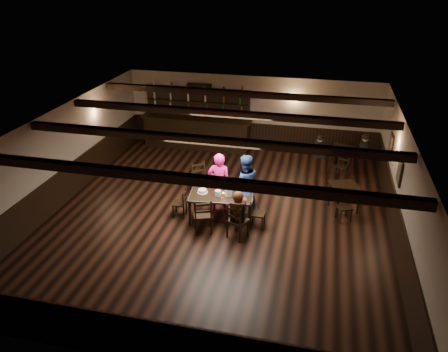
% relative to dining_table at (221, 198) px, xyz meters
% --- Properties ---
extents(ground, '(10.00, 10.00, 0.00)m').
position_rel_dining_table_xyz_m(ground, '(-0.11, 0.15, -0.68)').
color(ground, black).
rests_on(ground, ground).
extents(room_shell, '(9.02, 10.02, 2.71)m').
position_rel_dining_table_xyz_m(room_shell, '(-0.10, 0.19, 1.07)').
color(room_shell, '#BBB29B').
rests_on(room_shell, ground).
extents(dining_table, '(1.75, 1.02, 0.75)m').
position_rel_dining_table_xyz_m(dining_table, '(0.00, 0.00, 0.00)').
color(dining_table, black).
rests_on(dining_table, ground).
extents(chair_near_left, '(0.58, 0.57, 0.98)m').
position_rel_dining_table_xyz_m(chair_near_left, '(-0.30, -0.72, -0.10)').
color(chair_near_left, black).
rests_on(chair_near_left, ground).
extents(chair_near_right, '(0.58, 0.57, 0.95)m').
position_rel_dining_table_xyz_m(chair_near_right, '(0.56, -0.77, -0.12)').
color(chair_near_right, black).
rests_on(chair_near_right, ground).
extents(chair_end_left, '(0.37, 0.38, 0.77)m').
position_rel_dining_table_xyz_m(chair_end_left, '(-1.08, -0.03, -0.23)').
color(chair_end_left, black).
rests_on(chair_end_left, ground).
extents(chair_end_right, '(0.37, 0.39, 0.81)m').
position_rel_dining_table_xyz_m(chair_end_right, '(0.93, -0.12, -0.21)').
color(chair_end_right, black).
rests_on(chair_end_right, ground).
extents(chair_far_pushed, '(0.61, 0.61, 0.96)m').
position_rel_dining_table_xyz_m(chair_far_pushed, '(-0.98, 1.39, -0.12)').
color(chair_far_pushed, black).
rests_on(chair_far_pushed, ground).
extents(woman_pink, '(0.66, 0.46, 1.73)m').
position_rel_dining_table_xyz_m(woman_pink, '(-0.17, 0.46, 0.19)').
color(woman_pink, '#F21B89').
rests_on(woman_pink, ground).
extents(man_blue, '(1.00, 0.90, 1.69)m').
position_rel_dining_table_xyz_m(man_blue, '(0.51, 0.59, 0.17)').
color(man_blue, navy).
rests_on(man_blue, ground).
extents(seated_person, '(0.36, 0.53, 0.87)m').
position_rel_dining_table_xyz_m(seated_person, '(0.59, -0.71, 0.17)').
color(seated_person, black).
rests_on(seated_person, ground).
extents(cake, '(0.28, 0.28, 0.09)m').
position_rel_dining_table_xyz_m(cake, '(-0.51, 0.03, 0.11)').
color(cake, white).
rests_on(cake, dining_table).
extents(plate_stack_a, '(0.16, 0.16, 0.15)m').
position_rel_dining_table_xyz_m(plate_stack_a, '(-0.07, -0.04, 0.15)').
color(plate_stack_a, white).
rests_on(plate_stack_a, dining_table).
extents(plate_stack_b, '(0.19, 0.19, 0.23)m').
position_rel_dining_table_xyz_m(plate_stack_b, '(0.19, 0.05, 0.19)').
color(plate_stack_b, white).
rests_on(plate_stack_b, dining_table).
extents(tea_light, '(0.05, 0.05, 0.06)m').
position_rel_dining_table_xyz_m(tea_light, '(0.04, 0.07, 0.10)').
color(tea_light, '#A5A8AD').
rests_on(tea_light, dining_table).
extents(salt_shaker, '(0.03, 0.03, 0.08)m').
position_rel_dining_table_xyz_m(salt_shaker, '(0.34, -0.05, 0.11)').
color(salt_shaker, silver).
rests_on(salt_shaker, dining_table).
extents(pepper_shaker, '(0.04, 0.04, 0.10)m').
position_rel_dining_table_xyz_m(pepper_shaker, '(0.38, -0.05, 0.13)').
color(pepper_shaker, '#A5A8AD').
rests_on(pepper_shaker, dining_table).
extents(drink_glass, '(0.06, 0.06, 0.10)m').
position_rel_dining_table_xyz_m(drink_glass, '(0.23, 0.19, 0.12)').
color(drink_glass, silver).
rests_on(drink_glass, dining_table).
extents(menu_red, '(0.32, 0.28, 0.00)m').
position_rel_dining_table_xyz_m(menu_red, '(0.55, -0.08, 0.08)').
color(menu_red, maroon).
rests_on(menu_red, dining_table).
extents(menu_blue, '(0.38, 0.31, 0.00)m').
position_rel_dining_table_xyz_m(menu_blue, '(0.55, 0.21, 0.08)').
color(menu_blue, '#0F1F4B').
rests_on(menu_blue, dining_table).
extents(bar_counter, '(4.06, 0.70, 2.20)m').
position_rel_dining_table_xyz_m(bar_counter, '(-2.08, 4.87, 0.05)').
color(bar_counter, black).
rests_on(bar_counter, ground).
extents(back_table_a, '(0.94, 0.94, 0.75)m').
position_rel_dining_table_xyz_m(back_table_a, '(3.18, 1.33, -0.04)').
color(back_table_a, black).
rests_on(back_table_a, ground).
extents(back_table_b, '(0.95, 0.95, 0.75)m').
position_rel_dining_table_xyz_m(back_table_b, '(3.14, 4.02, -0.03)').
color(back_table_b, black).
rests_on(back_table_b, ground).
extents(bg_patron_left, '(0.30, 0.39, 0.73)m').
position_rel_dining_table_xyz_m(bg_patron_left, '(2.38, 3.86, 0.15)').
color(bg_patron_left, black).
rests_on(bg_patron_left, ground).
extents(bg_patron_right, '(0.34, 0.44, 0.82)m').
position_rel_dining_table_xyz_m(bg_patron_right, '(3.80, 4.07, 0.20)').
color(bg_patron_right, black).
rests_on(bg_patron_right, ground).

